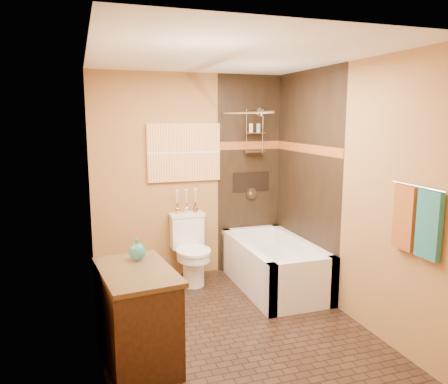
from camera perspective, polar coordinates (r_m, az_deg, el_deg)
name	(u,v)px	position (r m, az deg, el deg)	size (l,w,h in m)	color
floor	(230,325)	(4.39, 0.83, -16.97)	(3.00, 3.00, 0.00)	black
wall_left	(94,206)	(3.77, -16.60, -1.74)	(0.02, 3.00, 2.50)	#A67640
wall_right	(344,191)	(4.52, 15.37, 0.18)	(0.02, 3.00, 2.50)	#A67640
wall_back	(191,176)	(5.41, -4.39, 2.03)	(2.40, 0.02, 2.50)	#A67640
wall_front	(314,241)	(2.66, 11.70, -6.31)	(2.40, 0.02, 2.50)	#A67640
ceiling	(231,56)	(3.96, 0.92, 17.38)	(3.00, 3.00, 0.00)	silver
alcove_tile_back	(249,174)	(5.64, 3.31, 2.36)	(0.85, 0.01, 2.50)	black
alcove_tile_right	(306,180)	(5.15, 10.63, 1.50)	(0.01, 1.50, 2.50)	black
mosaic_band_back	(250,145)	(5.59, 3.38, 6.11)	(0.85, 0.01, 0.10)	maroon
mosaic_band_right	(306,148)	(5.11, 10.67, 5.61)	(0.01, 1.50, 0.10)	maroon
alcove_niche	(251,182)	(5.65, 3.55, 1.35)	(0.50, 0.01, 0.25)	black
shower_fixtures	(255,142)	(5.50, 4.02, 6.52)	(0.24, 0.33, 1.16)	silver
curtain_rod	(243,113)	(4.76, 2.48, 10.29)	(0.03, 0.03, 1.55)	silver
towel_bar	(418,187)	(3.65, 24.01, 0.62)	(0.02, 0.02, 0.55)	silver
towel_teal	(429,225)	(3.61, 25.21, -3.92)	(0.05, 0.22, 0.52)	#1F6A65
towel_rust	(405,217)	(3.80, 22.52, -3.09)	(0.05, 0.22, 0.52)	#974E1B
sunset_painting	(184,153)	(5.33, -5.24, 5.15)	(0.90, 0.04, 0.70)	orange
vanity_mirror	(96,182)	(3.38, -16.38, 1.26)	(0.01, 1.00, 0.90)	white
bathtub	(274,269)	(5.23, 6.49, -9.92)	(0.80, 1.50, 0.55)	white
toilet	(191,249)	(5.29, -4.37, -7.43)	(0.42, 0.62, 0.82)	white
vanity	(137,316)	(3.71, -11.31, -15.61)	(0.65, 0.95, 0.79)	black
teal_bottle	(137,249)	(3.76, -11.27, -7.34)	(0.14, 0.14, 0.23)	teal
bud_vases	(186,201)	(5.33, -4.93, -1.12)	(0.29, 0.06, 0.28)	gold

